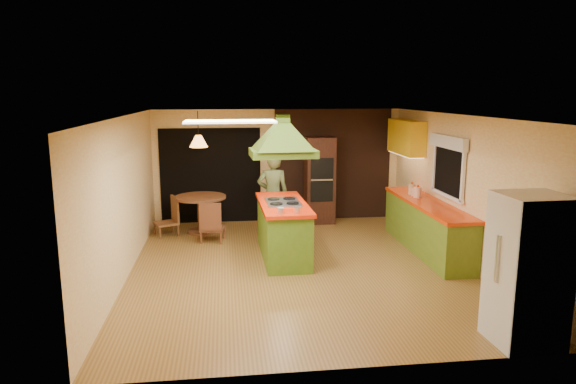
{
  "coord_description": "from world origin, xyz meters",
  "views": [
    {
      "loc": [
        -1.18,
        -8.09,
        2.87
      ],
      "look_at": [
        -0.1,
        0.65,
        1.15
      ],
      "focal_mm": 32.0,
      "sensor_mm": 36.0,
      "label": 1
    }
  ],
  "objects": [
    {
      "name": "chair_near",
      "position": [
        -1.45,
        1.69,
        0.4
      ],
      "size": [
        0.51,
        0.51,
        0.81
      ],
      "primitive_type": null,
      "rotation": [
        0.0,
        0.0,
        2.96
      ],
      "color": "brown",
      "rests_on": "ground"
    },
    {
      "name": "kitchen_island",
      "position": [
        -0.2,
        0.55,
        0.5
      ],
      "size": [
        0.84,
        2.0,
        1.0
      ],
      "rotation": [
        0.0,
        0.0,
        0.02
      ],
      "color": "#598521",
      "rests_on": "ground"
    },
    {
      "name": "dining_table",
      "position": [
        -1.7,
        2.34,
        0.55
      ],
      "size": [
        1.04,
        1.04,
        0.78
      ],
      "rotation": [
        0.0,
        0.0,
        0.43
      ],
      "color": "brown",
      "rests_on": "ground"
    },
    {
      "name": "brick_panel",
      "position": [
        1.25,
        3.23,
        1.25
      ],
      "size": [
        2.64,
        0.03,
        2.5
      ],
      "primitive_type": "cube",
      "color": "#381E14",
      "rests_on": "ground"
    },
    {
      "name": "window_right",
      "position": [
        2.7,
        0.4,
        1.77
      ],
      "size": [
        0.12,
        1.35,
        1.06
      ],
      "color": "black",
      "rests_on": "room_walls"
    },
    {
      "name": "man",
      "position": [
        -0.25,
        1.89,
        0.85
      ],
      "size": [
        0.64,
        0.43,
        1.7
      ],
      "primitive_type": "imported",
      "rotation": [
        0.0,
        0.0,
        3.1
      ],
      "color": "#4D5A2F",
      "rests_on": "ground"
    },
    {
      "name": "room_walls",
      "position": [
        0.0,
        0.0,
        1.25
      ],
      "size": [
        5.5,
        6.5,
        6.5
      ],
      "color": "#F9E4B2",
      "rests_on": "ground"
    },
    {
      "name": "refrigerator",
      "position": [
        2.21,
        -2.92,
        0.88
      ],
      "size": [
        0.74,
        0.71,
        1.76
      ],
      "primitive_type": "cube",
      "rotation": [
        0.0,
        0.0,
        0.03
      ],
      "color": "silver",
      "rests_on": "ground"
    },
    {
      "name": "wall_oven",
      "position": [
        0.89,
        2.95,
        0.96
      ],
      "size": [
        0.63,
        0.6,
        1.91
      ],
      "rotation": [
        0.0,
        0.0,
        0.0
      ],
      "color": "#401F14",
      "rests_on": "ground"
    },
    {
      "name": "canister_medium",
      "position": [
        2.4,
        0.99,
        1.02
      ],
      "size": [
        0.18,
        0.18,
        0.2
      ],
      "primitive_type": "cylinder",
      "rotation": [
        0.0,
        0.0,
        -0.38
      ],
      "color": "#FFE7CD",
      "rests_on": "right_counter"
    },
    {
      "name": "chair_left",
      "position": [
        -2.4,
        2.24,
        0.4
      ],
      "size": [
        0.57,
        0.57,
        0.79
      ],
      "primitive_type": null,
      "rotation": [
        0.0,
        0.0,
        -1.17
      ],
      "color": "brown",
      "rests_on": "ground"
    },
    {
      "name": "right_counter",
      "position": [
        2.45,
        0.6,
        0.46
      ],
      "size": [
        0.62,
        3.05,
        0.92
      ],
      "color": "olive",
      "rests_on": "ground"
    },
    {
      "name": "range_hood",
      "position": [
        -0.2,
        0.55,
        2.25
      ],
      "size": [
        1.13,
        0.84,
        0.8
      ],
      "rotation": [
        0.0,
        0.0,
        0.04
      ],
      "color": "#456419",
      "rests_on": "ceiling_plane"
    },
    {
      "name": "upper_cabinets",
      "position": [
        2.57,
        2.2,
        1.95
      ],
      "size": [
        0.34,
        1.4,
        0.7
      ],
      "primitive_type": "cube",
      "color": "yellow",
      "rests_on": "room_walls"
    },
    {
      "name": "pendant_lamp",
      "position": [
        -1.7,
        2.34,
        1.9
      ],
      "size": [
        0.46,
        0.46,
        0.24
      ],
      "primitive_type": "cone",
      "rotation": [
        0.0,
        0.0,
        -0.31
      ],
      "color": "#FF9E3F",
      "rests_on": "ceiling_plane"
    },
    {
      "name": "canister_large",
      "position": [
        2.4,
        1.29,
        1.02
      ],
      "size": [
        0.15,
        0.15,
        0.2
      ],
      "primitive_type": "cylinder",
      "rotation": [
        0.0,
        0.0,
        0.12
      ],
      "color": "beige",
      "rests_on": "right_counter"
    },
    {
      "name": "ceiling_plane",
      "position": [
        0.0,
        0.0,
        2.5
      ],
      "size": [
        6.5,
        6.5,
        0.0
      ],
      "primitive_type": "plane",
      "rotation": [
        3.14,
        0.0,
        0.0
      ],
      "color": "silver",
      "rests_on": "room_walls"
    },
    {
      "name": "fluor_panel",
      "position": [
        -1.1,
        -1.2,
        2.48
      ],
      "size": [
        1.2,
        0.6,
        0.03
      ],
      "primitive_type": "cube",
      "color": "white",
      "rests_on": "ceiling_plane"
    },
    {
      "name": "canister_small",
      "position": [
        2.4,
        1.15,
        1.0
      ],
      "size": [
        0.14,
        0.14,
        0.15
      ],
      "primitive_type": "cylinder",
      "rotation": [
        0.0,
        0.0,
        -0.22
      ],
      "color": "#F9E1C9",
      "rests_on": "right_counter"
    },
    {
      "name": "ground",
      "position": [
        0.0,
        0.0,
        0.0
      ],
      "size": [
        6.5,
        6.5,
        0.0
      ],
      "primitive_type": "plane",
      "color": "olive",
      "rests_on": "ground"
    },
    {
      "name": "nook_opening",
      "position": [
        -1.5,
        3.23,
        1.05
      ],
      "size": [
        2.2,
        0.03,
        2.1
      ],
      "primitive_type": "cube",
      "color": "black",
      "rests_on": "ground"
    }
  ]
}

